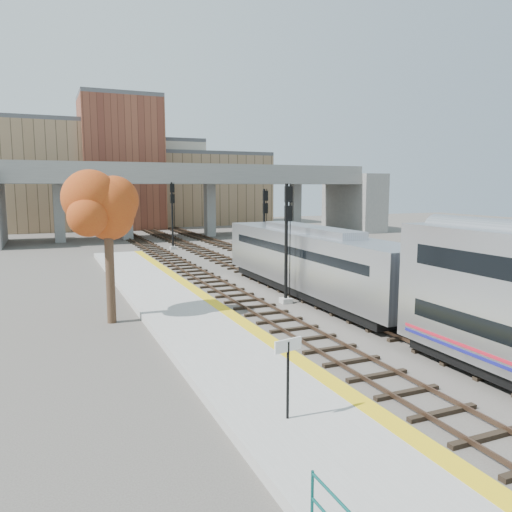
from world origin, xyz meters
name	(u,v)px	position (x,y,z in m)	size (l,w,h in m)	color
ground	(359,326)	(0.00, 0.00, 0.00)	(160.00, 160.00, 0.00)	#47423D
platform	(217,341)	(-7.25, 0.00, 0.17)	(4.50, 60.00, 0.35)	#9E9E99
yellow_strip	(258,332)	(-5.35, 0.00, 0.35)	(0.70, 60.00, 0.01)	yellow
tracks	(269,279)	(0.93, 12.50, 0.08)	(10.70, 95.00, 0.25)	black
overpass	(195,193)	(4.92, 45.00, 5.81)	(54.00, 12.00, 9.50)	slate
buildings_far	(138,179)	(1.26, 66.57, 7.88)	(43.00, 21.00, 20.60)	#937655
parking_lot	(318,247)	(14.00, 28.00, 0.02)	(14.00, 18.00, 0.04)	black
locomotive	(310,260)	(1.00, 6.70, 2.28)	(3.02, 19.05, 4.10)	#A8AAB2
signal_mast_near	(287,246)	(-1.10, 5.67, 3.38)	(0.60, 0.64, 6.87)	#9E9E99
signal_mast_mid	(264,230)	(3.00, 17.96, 3.12)	(0.60, 0.64, 6.51)	#9E9E99
signal_mast_far	(172,216)	(-1.10, 32.79, 3.56)	(0.60, 0.64, 7.14)	#9E9E99
station_sign	(288,362)	(-7.85, -7.89, 1.98)	(0.89, 0.23, 2.27)	black
tree	(107,204)	(-10.91, 5.42, 5.85)	(3.60, 3.60, 7.89)	#382619
car_a	(324,247)	(12.17, 23.77, 0.58)	(1.27, 3.15, 1.07)	#99999E
car_b	(313,242)	(13.39, 28.10, 0.66)	(1.32, 3.78, 1.24)	#99999E
car_c	(318,236)	(17.11, 33.42, 0.67)	(1.76, 4.32, 1.25)	#99999E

